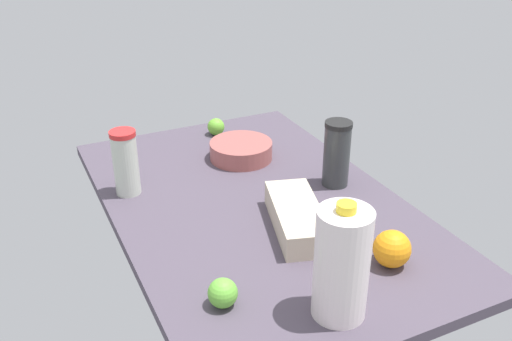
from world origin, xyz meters
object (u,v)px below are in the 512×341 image
(milk_jug, at_px, (342,264))
(orange_far_back, at_px, (392,249))
(lime_beside_bowl, at_px, (216,127))
(shaker_bottle, at_px, (338,154))
(egg_carton, at_px, (297,217))
(mixing_bowl, at_px, (241,150))
(lime_by_jug, at_px, (223,293))
(tumbler_cup, at_px, (126,162))

(milk_jug, relative_size, orange_far_back, 2.96)
(orange_far_back, relative_size, lime_beside_bowl, 1.48)
(shaker_bottle, xyz_separation_m, egg_carton, (0.16, -0.22, -0.07))
(mixing_bowl, relative_size, lime_by_jug, 3.13)
(mixing_bowl, distance_m, lime_by_jug, 0.71)
(milk_jug, distance_m, lime_beside_bowl, 0.98)
(shaker_bottle, height_order, mixing_bowl, shaker_bottle)
(egg_carton, xyz_separation_m, orange_far_back, (0.23, 0.12, 0.01))
(tumbler_cup, distance_m, lime_beside_bowl, 0.48)
(lime_by_jug, distance_m, orange_far_back, 0.40)
(mixing_bowl, distance_m, tumbler_cup, 0.39)
(egg_carton, height_order, lime_beside_bowl, egg_carton)
(milk_jug, bearing_deg, lime_beside_bowl, 172.87)
(mixing_bowl, height_order, egg_carton, egg_carton)
(egg_carton, bearing_deg, lime_beside_bowl, -167.32)
(lime_by_jug, bearing_deg, milk_jug, 59.06)
(shaker_bottle, distance_m, lime_by_jug, 0.61)
(milk_jug, height_order, orange_far_back, milk_jug)
(milk_jug, relative_size, lime_by_jug, 4.08)
(tumbler_cup, distance_m, lime_by_jug, 0.57)
(mixing_bowl, bearing_deg, lime_beside_bowl, -179.95)
(lime_by_jug, bearing_deg, shaker_bottle, 124.87)
(tumbler_cup, bearing_deg, mixing_bowl, 99.91)
(egg_carton, bearing_deg, mixing_bowl, -169.12)
(lime_beside_bowl, bearing_deg, tumbler_cup, -53.78)
(tumbler_cup, height_order, lime_beside_bowl, tumbler_cup)
(mixing_bowl, relative_size, milk_jug, 0.77)
(shaker_bottle, xyz_separation_m, tumbler_cup, (-0.21, -0.56, -0.00))
(mixing_bowl, xyz_separation_m, lime_by_jug, (0.63, -0.33, 0.00))
(milk_jug, bearing_deg, orange_far_back, 113.50)
(tumbler_cup, xyz_separation_m, lime_by_jug, (0.56, 0.06, -0.06))
(orange_far_back, bearing_deg, milk_jug, -66.50)
(milk_jug, relative_size, lime_beside_bowl, 4.39)
(egg_carton, relative_size, orange_far_back, 3.27)
(egg_carton, xyz_separation_m, lime_by_jug, (0.19, -0.28, -0.00))
(mixing_bowl, height_order, tumbler_cup, tumbler_cup)
(shaker_bottle, height_order, lime_beside_bowl, shaker_bottle)
(shaker_bottle, distance_m, egg_carton, 0.28)
(tumbler_cup, relative_size, orange_far_back, 2.16)
(shaker_bottle, relative_size, lime_beside_bowl, 3.30)
(lime_by_jug, bearing_deg, tumbler_cup, -174.35)
(tumbler_cup, relative_size, egg_carton, 0.66)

